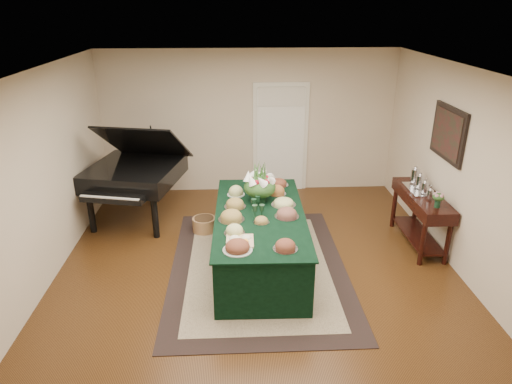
{
  "coord_description": "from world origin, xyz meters",
  "views": [
    {
      "loc": [
        -0.29,
        -5.44,
        3.45
      ],
      "look_at": [
        0.0,
        0.3,
        1.05
      ],
      "focal_mm": 32.0,
      "sensor_mm": 36.0,
      "label": 1
    }
  ],
  "objects_px": {
    "buffet_table": "(260,239)",
    "grand_piano": "(135,173)",
    "mahogany_sideboard": "(422,205)",
    "floral_centerpiece": "(260,183)"
  },
  "relations": [
    {
      "from": "buffet_table",
      "to": "grand_piano",
      "type": "xyz_separation_m",
      "value": [
        -1.98,
        1.55,
        0.45
      ]
    },
    {
      "from": "buffet_table",
      "to": "mahogany_sideboard",
      "type": "relative_size",
      "value": 1.82
    },
    {
      "from": "grand_piano",
      "to": "mahogany_sideboard",
      "type": "relative_size",
      "value": 1.32
    },
    {
      "from": "buffet_table",
      "to": "grand_piano",
      "type": "distance_m",
      "value": 2.56
    },
    {
      "from": "buffet_table",
      "to": "mahogany_sideboard",
      "type": "height_order",
      "value": "mahogany_sideboard"
    },
    {
      "from": "buffet_table",
      "to": "floral_centerpiece",
      "type": "height_order",
      "value": "floral_centerpiece"
    },
    {
      "from": "floral_centerpiece",
      "to": "mahogany_sideboard",
      "type": "bearing_deg",
      "value": 1.23
    },
    {
      "from": "mahogany_sideboard",
      "to": "buffet_table",
      "type": "bearing_deg",
      "value": -169.14
    },
    {
      "from": "buffet_table",
      "to": "mahogany_sideboard",
      "type": "bearing_deg",
      "value": 10.86
    },
    {
      "from": "buffet_table",
      "to": "grand_piano",
      "type": "height_order",
      "value": "grand_piano"
    }
  ]
}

